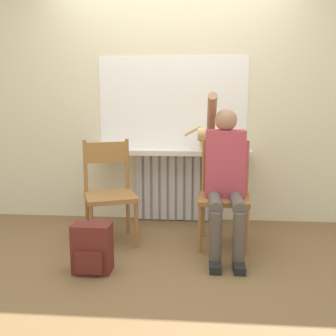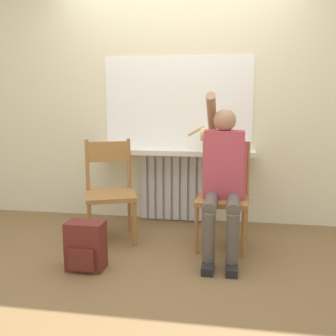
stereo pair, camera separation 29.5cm
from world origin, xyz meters
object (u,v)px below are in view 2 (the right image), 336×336
at_px(person, 223,175).
at_px(cat, 216,135).
at_px(chair_left, 110,190).
at_px(backpack, 86,246).
at_px(chair_right, 223,194).

xyz_separation_m(person, cat, (-0.10, 0.64, 0.27)).
height_order(chair_left, backpack, chair_left).
bearing_deg(cat, backpack, -127.75).
bearing_deg(chair_right, backpack, -141.94).
height_order(chair_left, cat, cat).
height_order(chair_right, backpack, chair_right).
distance_m(cat, backpack, 1.69).
height_order(chair_left, chair_right, same).
distance_m(person, backpack, 1.26).
distance_m(chair_left, cat, 1.17).
bearing_deg(backpack, cat, 52.25).
distance_m(chair_right, backpack, 1.26).
xyz_separation_m(chair_left, backpack, (0.02, -0.68, -0.28)).
bearing_deg(chair_left, person, -28.48).
relative_size(person, cat, 2.86).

